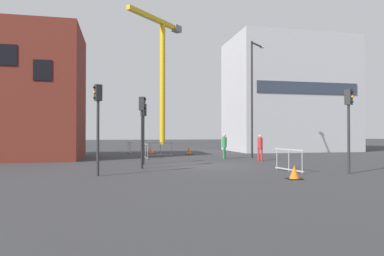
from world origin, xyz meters
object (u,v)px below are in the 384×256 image
at_px(traffic_light_corner, 142,120).
at_px(pedestrian_waiting, 224,144).
at_px(streetlamp_tall, 253,90).
at_px(traffic_light_verge, 349,117).
at_px(construction_crane, 162,63).
at_px(traffic_cone_striped, 189,151).
at_px(traffic_light_median, 144,123).
at_px(traffic_light_island, 98,114).
at_px(traffic_cone_on_verge, 294,173).
at_px(traffic_cone_by_barrier, 151,151).
at_px(pedestrian_walking, 260,145).

relative_size(traffic_light_corner, pedestrian_waiting, 2.10).
bearing_deg(streetlamp_tall, traffic_light_verge, -88.16).
xyz_separation_m(construction_crane, traffic_light_corner, (-5.90, -39.44, -11.13)).
bearing_deg(traffic_cone_striped, traffic_light_median, -116.62).
bearing_deg(traffic_light_island, construction_crane, 79.31).
distance_m(construction_crane, traffic_cone_on_verge, 46.77).
distance_m(traffic_light_corner, traffic_light_median, 2.32).
height_order(traffic_light_verge, traffic_light_island, traffic_light_island).
xyz_separation_m(traffic_light_verge, traffic_cone_striped, (-4.19, 15.57, -2.27)).
bearing_deg(traffic_light_corner, traffic_light_island, -127.20).
bearing_deg(traffic_cone_on_verge, traffic_light_island, 160.93).
height_order(construction_crane, traffic_cone_by_barrier, construction_crane).
bearing_deg(pedestrian_walking, streetlamp_tall, 77.28).
xyz_separation_m(traffic_light_corner, pedestrian_walking, (8.03, 3.57, -1.49)).
xyz_separation_m(construction_crane, traffic_cone_by_barrier, (-4.29, -26.66, -13.36)).
relative_size(traffic_cone_striped, traffic_cone_on_verge, 1.14).
xyz_separation_m(traffic_light_median, traffic_cone_on_verge, (5.41, -7.68, -2.14)).
xyz_separation_m(streetlamp_tall, traffic_light_corner, (-8.62, -6.18, -2.53)).
height_order(construction_crane, pedestrian_walking, construction_crane).
bearing_deg(traffic_light_verge, pedestrian_walking, 96.75).
relative_size(streetlamp_tall, traffic_cone_striped, 13.64).
xyz_separation_m(streetlamp_tall, traffic_cone_by_barrier, (-7.01, 6.61, -4.76)).
bearing_deg(traffic_light_median, pedestrian_waiting, 29.22).
xyz_separation_m(pedestrian_walking, traffic_cone_striped, (-3.27, 7.77, -0.72)).
distance_m(construction_crane, traffic_light_island, 44.29).
distance_m(traffic_light_verge, pedestrian_waiting, 10.36).
bearing_deg(traffic_light_verge, streetlamp_tall, 91.84).
xyz_separation_m(traffic_light_corner, traffic_light_island, (-2.06, -2.71, 0.12)).
height_order(traffic_light_verge, pedestrian_walking, traffic_light_verge).
xyz_separation_m(streetlamp_tall, traffic_cone_on_verge, (-2.99, -11.56, -4.78)).
bearing_deg(traffic_light_island, traffic_cone_on_verge, -19.07).
relative_size(construction_crane, traffic_cone_by_barrier, 35.24).
relative_size(traffic_light_corner, traffic_light_median, 1.05).
distance_m(traffic_light_median, traffic_cone_striped, 10.33).
bearing_deg(pedestrian_walking, traffic_cone_on_verge, -105.00).
relative_size(traffic_light_median, traffic_cone_on_verge, 6.36).
xyz_separation_m(construction_crane, pedestrian_waiting, (0.30, -33.80, -12.60)).
height_order(construction_crane, traffic_light_verge, construction_crane).
xyz_separation_m(traffic_cone_on_verge, traffic_cone_by_barrier, (-4.02, 18.16, 0.02)).
xyz_separation_m(traffic_light_median, traffic_cone_by_barrier, (1.38, 10.49, -2.12)).
bearing_deg(traffic_light_island, pedestrian_waiting, 45.33).
xyz_separation_m(traffic_light_verge, traffic_cone_on_verge, (-3.32, -1.15, -2.31)).
relative_size(traffic_light_verge, traffic_cone_on_verge, 6.84).
height_order(traffic_light_median, traffic_light_verge, traffic_light_verge).
bearing_deg(traffic_cone_by_barrier, traffic_light_verge, -66.65).
height_order(traffic_light_verge, traffic_cone_striped, traffic_light_verge).
relative_size(pedestrian_waiting, traffic_cone_striped, 2.79).
distance_m(traffic_light_corner, traffic_cone_striped, 12.50).
relative_size(pedestrian_walking, traffic_cone_striped, 2.73).
height_order(streetlamp_tall, traffic_light_island, streetlamp_tall).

